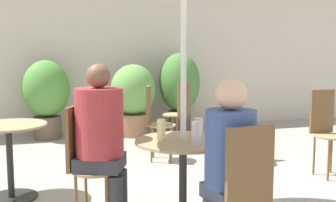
{
  "coord_description": "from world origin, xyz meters",
  "views": [
    {
      "loc": [
        -1.13,
        -2.79,
        1.34
      ],
      "look_at": [
        -0.21,
        0.35,
        0.96
      ],
      "focal_mm": 42.0,
      "sensor_mm": 36.0,
      "label": 1
    }
  ],
  "objects_px": {
    "bistro_chair_0": "(84,156)",
    "bistro_chair_1": "(242,191)",
    "beer_glass_0": "(196,133)",
    "beer_glass_1": "(198,128)",
    "cafe_table_near": "(183,167)",
    "potted_plant_2": "(180,86)",
    "beer_glass_2": "(161,130)",
    "bistro_chair_5": "(326,125)",
    "cafe_table_far": "(9,147)",
    "seated_person_0": "(101,133)",
    "potted_plant_1": "(133,95)",
    "bistro_chair_2": "(236,117)",
    "seated_person_1": "(229,158)",
    "bistro_chair_4": "(180,108)",
    "bistro_chair_3": "(154,116)",
    "potted_plant_0": "(46,93)"
  },
  "relations": [
    {
      "from": "bistro_chair_0",
      "to": "bistro_chair_1",
      "type": "height_order",
      "value": "same"
    },
    {
      "from": "beer_glass_0",
      "to": "beer_glass_1",
      "type": "height_order",
      "value": "beer_glass_0"
    },
    {
      "from": "cafe_table_near",
      "to": "potted_plant_2",
      "type": "distance_m",
      "value": 3.95
    },
    {
      "from": "beer_glass_2",
      "to": "bistro_chair_5",
      "type": "bearing_deg",
      "value": 22.52
    },
    {
      "from": "bistro_chair_0",
      "to": "beer_glass_0",
      "type": "bearing_deg",
      "value": -98.52
    },
    {
      "from": "cafe_table_far",
      "to": "bistro_chair_0",
      "type": "relative_size",
      "value": 0.74
    },
    {
      "from": "seated_person_0",
      "to": "potted_plant_1",
      "type": "relative_size",
      "value": 1.07
    },
    {
      "from": "bistro_chair_1",
      "to": "bistro_chair_2",
      "type": "relative_size",
      "value": 1.0
    },
    {
      "from": "bistro_chair_5",
      "to": "beer_glass_0",
      "type": "distance_m",
      "value": 2.23
    },
    {
      "from": "cafe_table_far",
      "to": "bistro_chair_2",
      "type": "xyz_separation_m",
      "value": [
        2.6,
        0.59,
        0.08
      ]
    },
    {
      "from": "potted_plant_2",
      "to": "seated_person_1",
      "type": "bearing_deg",
      "value": -104.34
    },
    {
      "from": "bistro_chair_4",
      "to": "potted_plant_1",
      "type": "xyz_separation_m",
      "value": [
        -0.51,
        0.91,
        0.11
      ]
    },
    {
      "from": "bistro_chair_2",
      "to": "seated_person_0",
      "type": "height_order",
      "value": "seated_person_0"
    },
    {
      "from": "bistro_chair_0",
      "to": "seated_person_1",
      "type": "height_order",
      "value": "seated_person_1"
    },
    {
      "from": "cafe_table_far",
      "to": "potted_plant_2",
      "type": "xyz_separation_m",
      "value": [
        2.53,
        2.65,
        0.31
      ]
    },
    {
      "from": "cafe_table_near",
      "to": "potted_plant_2",
      "type": "bearing_deg",
      "value": 72.27
    },
    {
      "from": "bistro_chair_2",
      "to": "bistro_chair_3",
      "type": "height_order",
      "value": "same"
    },
    {
      "from": "cafe_table_far",
      "to": "potted_plant_1",
      "type": "distance_m",
      "value": 3.05
    },
    {
      "from": "bistro_chair_5",
      "to": "potted_plant_2",
      "type": "height_order",
      "value": "potted_plant_2"
    },
    {
      "from": "beer_glass_2",
      "to": "potted_plant_0",
      "type": "bearing_deg",
      "value": 102.84
    },
    {
      "from": "beer_glass_2",
      "to": "potted_plant_0",
      "type": "distance_m",
      "value": 3.88
    },
    {
      "from": "bistro_chair_0",
      "to": "potted_plant_1",
      "type": "bearing_deg",
      "value": 4.9
    },
    {
      "from": "cafe_table_far",
      "to": "seated_person_0",
      "type": "distance_m",
      "value": 1.17
    },
    {
      "from": "beer_glass_1",
      "to": "potted_plant_1",
      "type": "distance_m",
      "value": 3.57
    },
    {
      "from": "bistro_chair_1",
      "to": "bistro_chair_5",
      "type": "relative_size",
      "value": 1.0
    },
    {
      "from": "bistro_chair_4",
      "to": "potted_plant_2",
      "type": "relative_size",
      "value": 0.69
    },
    {
      "from": "seated_person_0",
      "to": "seated_person_1",
      "type": "xyz_separation_m",
      "value": [
        0.66,
        -0.86,
        -0.03
      ]
    },
    {
      "from": "bistro_chair_5",
      "to": "cafe_table_far",
      "type": "bearing_deg",
      "value": 175.11
    },
    {
      "from": "cafe_table_far",
      "to": "bistro_chair_3",
      "type": "bearing_deg",
      "value": 29.86
    },
    {
      "from": "bistro_chair_0",
      "to": "bistro_chair_2",
      "type": "height_order",
      "value": "same"
    },
    {
      "from": "bistro_chair_0",
      "to": "bistro_chair_2",
      "type": "distance_m",
      "value": 2.43
    },
    {
      "from": "beer_glass_0",
      "to": "seated_person_1",
      "type": "bearing_deg",
      "value": -85.58
    },
    {
      "from": "beer_glass_1",
      "to": "potted_plant_2",
      "type": "relative_size",
      "value": 0.11
    },
    {
      "from": "bistro_chair_0",
      "to": "bistro_chair_4",
      "type": "bearing_deg",
      "value": -10.43
    },
    {
      "from": "potted_plant_0",
      "to": "beer_glass_1",
      "type": "bearing_deg",
      "value": -72.43
    },
    {
      "from": "bistro_chair_1",
      "to": "beer_glass_2",
      "type": "distance_m",
      "value": 0.85
    },
    {
      "from": "bistro_chair_0",
      "to": "beer_glass_1",
      "type": "distance_m",
      "value": 0.92
    },
    {
      "from": "bistro_chair_1",
      "to": "seated_person_1",
      "type": "height_order",
      "value": "seated_person_1"
    },
    {
      "from": "cafe_table_near",
      "to": "bistro_chair_2",
      "type": "height_order",
      "value": "bistro_chair_2"
    },
    {
      "from": "bistro_chair_0",
      "to": "potted_plant_0",
      "type": "relative_size",
      "value": 0.76
    },
    {
      "from": "bistro_chair_3",
      "to": "beer_glass_2",
      "type": "distance_m",
      "value": 2.09
    },
    {
      "from": "bistro_chair_3",
      "to": "cafe_table_near",
      "type": "bearing_deg",
      "value": -168.72
    },
    {
      "from": "cafe_table_far",
      "to": "beer_glass_2",
      "type": "distance_m",
      "value": 1.62
    },
    {
      "from": "bistro_chair_0",
      "to": "bistro_chair_4",
      "type": "relative_size",
      "value": 1.0
    },
    {
      "from": "cafe_table_far",
      "to": "beer_glass_0",
      "type": "bearing_deg",
      "value": -42.53
    },
    {
      "from": "cafe_table_near",
      "to": "bistro_chair_3",
      "type": "bearing_deg",
      "value": 81.56
    },
    {
      "from": "potted_plant_2",
      "to": "bistro_chair_1",
      "type": "bearing_deg",
      "value": -103.69
    },
    {
      "from": "cafe_table_near",
      "to": "bistro_chair_1",
      "type": "relative_size",
      "value": 0.76
    },
    {
      "from": "seated_person_0",
      "to": "beer_glass_0",
      "type": "bearing_deg",
      "value": -100.18
    },
    {
      "from": "bistro_chair_1",
      "to": "beer_glass_0",
      "type": "xyz_separation_m",
      "value": [
        -0.05,
        0.6,
        0.22
      ]
    }
  ]
}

